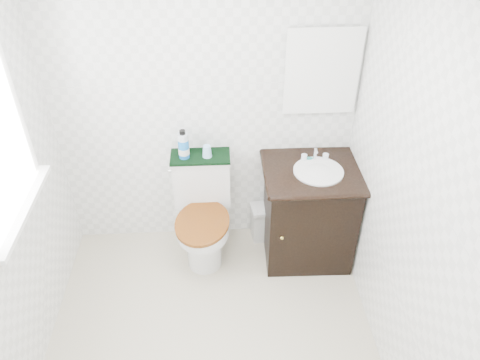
{
  "coord_description": "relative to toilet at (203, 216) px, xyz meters",
  "views": [
    {
      "loc": [
        0.08,
        -1.81,
        2.76
      ],
      "look_at": [
        0.23,
        0.75,
        0.86
      ],
      "focal_mm": 35.0,
      "sensor_mm": 36.0,
      "label": 1
    }
  ],
  "objects": [
    {
      "name": "floor",
      "position": [
        0.05,
        -0.97,
        -0.36
      ],
      "size": [
        2.4,
        2.4,
        0.0
      ],
      "primitive_type": "plane",
      "color": "beige",
      "rests_on": "ground"
    },
    {
      "name": "wall_back",
      "position": [
        0.05,
        0.23,
        0.84
      ],
      "size": [
        2.4,
        0.0,
        2.4
      ],
      "primitive_type": "plane",
      "rotation": [
        1.57,
        0.0,
        0.0
      ],
      "color": "white",
      "rests_on": "ground"
    },
    {
      "name": "wall_right",
      "position": [
        1.15,
        -0.97,
        0.84
      ],
      "size": [
        0.0,
        2.4,
        2.4
      ],
      "primitive_type": "plane",
      "rotation": [
        1.57,
        0.0,
        -1.57
      ],
      "color": "white",
      "rests_on": "ground"
    },
    {
      "name": "mirror",
      "position": [
        0.87,
        0.21,
        1.09
      ],
      "size": [
        0.5,
        0.02,
        0.6
      ],
      "primitive_type": "cube",
      "color": "silver",
      "rests_on": "wall_back"
    },
    {
      "name": "toilet",
      "position": [
        0.0,
        0.0,
        0.0
      ],
      "size": [
        0.47,
        0.66,
        0.83
      ],
      "color": "silver",
      "rests_on": "floor"
    },
    {
      "name": "vanity",
      "position": [
        0.82,
        -0.06,
        0.07
      ],
      "size": [
        0.7,
        0.6,
        0.92
      ],
      "color": "black",
      "rests_on": "floor"
    },
    {
      "name": "trash_bin",
      "position": [
        0.5,
        0.13,
        -0.2
      ],
      "size": [
        0.24,
        0.2,
        0.32
      ],
      "color": "silver",
      "rests_on": "floor"
    },
    {
      "name": "towel",
      "position": [
        0.0,
        0.12,
        0.48
      ],
      "size": [
        0.44,
        0.22,
        0.02
      ],
      "primitive_type": "cube",
      "color": "black",
      "rests_on": "toilet"
    },
    {
      "name": "mouthwash_bottle",
      "position": [
        -0.12,
        0.11,
        0.59
      ],
      "size": [
        0.08,
        0.08,
        0.23
      ],
      "color": "blue",
      "rests_on": "towel"
    },
    {
      "name": "cup",
      "position": [
        0.05,
        0.11,
        0.53
      ],
      "size": [
        0.07,
        0.07,
        0.09
      ],
      "primitive_type": "cone",
      "color": "#97CBF8",
      "rests_on": "towel"
    },
    {
      "name": "soap_bar",
      "position": [
        0.8,
        0.07,
        0.47
      ],
      "size": [
        0.07,
        0.05,
        0.02
      ],
      "primitive_type": "ellipsoid",
      "color": "#176F6C",
      "rests_on": "vanity"
    }
  ]
}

